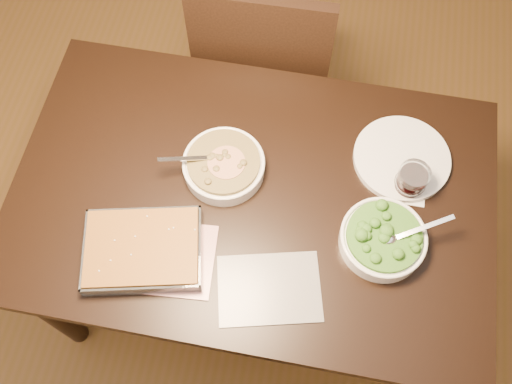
{
  "coord_description": "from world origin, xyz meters",
  "views": [
    {
      "loc": [
        0.14,
        -0.69,
        2.24
      ],
      "look_at": [
        0.01,
        -0.02,
        0.8
      ],
      "focal_mm": 40.0,
      "sensor_mm": 36.0,
      "label": 1
    }
  ],
  "objects_px": {
    "stew_bowl": "(224,165)",
    "baking_dish": "(143,250)",
    "dinner_plate": "(402,158)",
    "table": "(252,207)",
    "wine_tumbler": "(412,180)",
    "chair_far": "(265,61)",
    "broccoli_bowl": "(383,239)"
  },
  "relations": [
    {
      "from": "wine_tumbler",
      "to": "broccoli_bowl",
      "type": "bearing_deg",
      "value": -108.27
    },
    {
      "from": "table",
      "to": "chair_far",
      "type": "relative_size",
      "value": 1.41
    },
    {
      "from": "broccoli_bowl",
      "to": "baking_dish",
      "type": "height_order",
      "value": "broccoli_bowl"
    },
    {
      "from": "baking_dish",
      "to": "wine_tumbler",
      "type": "bearing_deg",
      "value": 12.66
    },
    {
      "from": "chair_far",
      "to": "table",
      "type": "bearing_deg",
      "value": 95.36
    },
    {
      "from": "baking_dish",
      "to": "chair_far",
      "type": "height_order",
      "value": "chair_far"
    },
    {
      "from": "broccoli_bowl",
      "to": "wine_tumbler",
      "type": "distance_m",
      "value": 0.19
    },
    {
      "from": "broccoli_bowl",
      "to": "table",
      "type": "bearing_deg",
      "value": 167.44
    },
    {
      "from": "baking_dish",
      "to": "wine_tumbler",
      "type": "height_order",
      "value": "wine_tumbler"
    },
    {
      "from": "dinner_plate",
      "to": "table",
      "type": "bearing_deg",
      "value": -155.45
    },
    {
      "from": "broccoli_bowl",
      "to": "dinner_plate",
      "type": "xyz_separation_m",
      "value": [
        0.04,
        0.28,
        -0.02
      ]
    },
    {
      "from": "stew_bowl",
      "to": "wine_tumbler",
      "type": "relative_size",
      "value": 2.62
    },
    {
      "from": "baking_dish",
      "to": "wine_tumbler",
      "type": "relative_size",
      "value": 3.67
    },
    {
      "from": "broccoli_bowl",
      "to": "dinner_plate",
      "type": "relative_size",
      "value": 0.9
    },
    {
      "from": "wine_tumbler",
      "to": "dinner_plate",
      "type": "distance_m",
      "value": 0.11
    },
    {
      "from": "wine_tumbler",
      "to": "chair_far",
      "type": "relative_size",
      "value": 0.1
    },
    {
      "from": "stew_bowl",
      "to": "dinner_plate",
      "type": "relative_size",
      "value": 0.9
    },
    {
      "from": "table",
      "to": "broccoli_bowl",
      "type": "bearing_deg",
      "value": -12.56
    },
    {
      "from": "broccoli_bowl",
      "to": "chair_far",
      "type": "bearing_deg",
      "value": 122.37
    },
    {
      "from": "stew_bowl",
      "to": "wine_tumbler",
      "type": "bearing_deg",
      "value": 4.24
    },
    {
      "from": "stew_bowl",
      "to": "baking_dish",
      "type": "xyz_separation_m",
      "value": [
        -0.16,
        -0.29,
        -0.01
      ]
    },
    {
      "from": "chair_far",
      "to": "dinner_plate",
      "type": "bearing_deg",
      "value": 136.72
    },
    {
      "from": "dinner_plate",
      "to": "wine_tumbler",
      "type": "bearing_deg",
      "value": -75.09
    },
    {
      "from": "broccoli_bowl",
      "to": "wine_tumbler",
      "type": "bearing_deg",
      "value": 71.73
    },
    {
      "from": "table",
      "to": "stew_bowl",
      "type": "relative_size",
      "value": 5.41
    },
    {
      "from": "wine_tumbler",
      "to": "dinner_plate",
      "type": "bearing_deg",
      "value": 104.91
    },
    {
      "from": "broccoli_bowl",
      "to": "baking_dish",
      "type": "relative_size",
      "value": 0.71
    },
    {
      "from": "chair_far",
      "to": "baking_dish",
      "type": "bearing_deg",
      "value": 76.69
    },
    {
      "from": "stew_bowl",
      "to": "baking_dish",
      "type": "relative_size",
      "value": 0.72
    },
    {
      "from": "wine_tumbler",
      "to": "dinner_plate",
      "type": "height_order",
      "value": "wine_tumbler"
    },
    {
      "from": "table",
      "to": "wine_tumbler",
      "type": "relative_size",
      "value": 14.19
    },
    {
      "from": "broccoli_bowl",
      "to": "baking_dish",
      "type": "distance_m",
      "value": 0.66
    }
  ]
}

